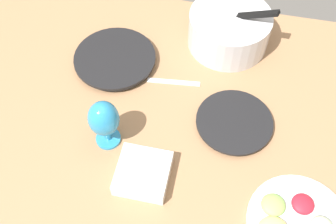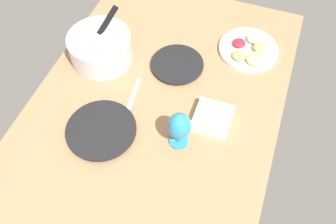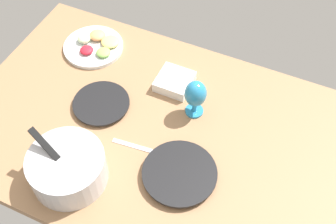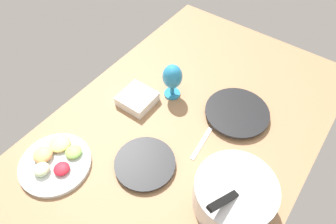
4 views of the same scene
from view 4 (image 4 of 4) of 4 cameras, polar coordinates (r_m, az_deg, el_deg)
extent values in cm
cube|color=#99704C|center=(133.60, 3.22, -3.00)|extent=(160.00, 104.00, 4.00)
cylinder|color=#4C4C51|center=(137.89, 12.85, -0.36)|extent=(26.16, 26.16, 1.77)
cylinder|color=black|center=(136.81, 12.96, 0.01)|extent=(28.44, 28.44, 1.06)
cylinder|color=#4C4C51|center=(120.88, -4.36, -9.84)|extent=(22.21, 22.21, 1.33)
cylinder|color=black|center=(119.95, -4.39, -9.59)|extent=(24.15, 24.15, 0.80)
cylinder|color=silver|center=(111.04, 12.35, -15.00)|extent=(28.51, 28.51, 12.94)
cylinder|color=white|center=(107.57, 12.70, -14.16)|extent=(25.66, 25.66, 2.33)
cube|color=black|center=(102.11, 11.72, -15.42)|extent=(20.55, 8.10, 11.77)
cylinder|color=silver|center=(128.29, -20.52, -9.18)|extent=(28.10, 28.10, 1.80)
ellipsoid|color=beige|center=(125.79, -22.82, -9.97)|extent=(6.12, 6.12, 3.44)
ellipsoid|color=red|center=(123.77, -19.48, -10.09)|extent=(6.18, 6.18, 2.47)
ellipsoid|color=#8CC659|center=(126.33, -17.44, -7.21)|extent=(6.63, 6.63, 2.49)
ellipsoid|color=#F9E072|center=(130.38, -19.82, -5.59)|extent=(8.79, 8.79, 2.56)
ellipsoid|color=#F2A566|center=(129.19, -22.58, -7.45)|extent=(7.63, 7.63, 3.38)
cylinder|color=teal|center=(142.97, 0.79, 3.51)|extent=(7.62, 7.62, 1.00)
cylinder|color=teal|center=(140.90, 0.80, 4.29)|extent=(2.00, 2.00, 4.66)
ellipsoid|color=teal|center=(134.89, 0.84, 6.73)|extent=(9.07, 9.07, 12.15)
cube|color=white|center=(138.89, -5.82, 2.48)|extent=(14.83, 14.83, 4.79)
cube|color=#F9E072|center=(137.75, -5.87, 2.90)|extent=(12.16, 12.16, 1.53)
cube|color=silver|center=(126.97, 6.40, -5.80)|extent=(18.09, 3.59, 0.60)
camera|label=1|loc=(1.23, -44.06, 42.68)|focal=43.17mm
camera|label=2|loc=(1.66, 16.43, 56.75)|focal=38.30mm
camera|label=3|loc=(1.30, 84.28, 34.13)|focal=45.87mm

